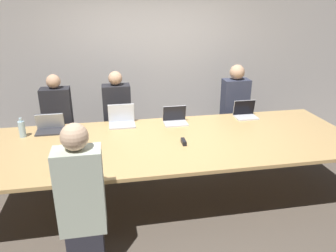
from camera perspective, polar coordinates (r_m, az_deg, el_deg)
The scene contains 14 objects.
ground_plane at distance 4.32m, azimuth 0.64°, elevation -11.98°, with size 24.00×24.00×0.00m, color brown.
curtain_wall at distance 5.52m, azimuth -3.07°, elevation 11.05°, with size 12.00×0.06×2.80m.
conference_table at distance 3.97m, azimuth 0.68°, elevation -3.09°, with size 4.51×1.63×0.78m.
laptop_far_left at distance 4.46m, azimuth -19.84°, elevation -0.05°, with size 0.35×0.24×0.24m.
person_far_left at distance 4.94m, azimuth -18.47°, elevation 0.17°, with size 0.40×0.24×1.42m.
bottle_far_left at distance 4.40m, azimuth -24.09°, elevation -0.45°, with size 0.08×0.08×0.25m.
laptop_far_center at distance 4.48m, azimuth 1.23°, elevation 1.34°, with size 0.32×0.23×0.24m.
laptop_near_left at distance 3.37m, azimuth -15.85°, elevation -6.45°, with size 0.35×0.25×0.25m.
person_near_left at distance 3.01m, azimuth -14.79°, elevation -12.91°, with size 0.40×0.24×1.45m.
laptop_far_midleft at distance 4.47m, azimuth -8.07°, elevation 1.22°, with size 0.35×0.27×0.27m.
person_far_midleft at distance 4.92m, azimuth -8.75°, elevation 0.98°, with size 0.40×0.24×1.42m.
laptop_far_right at distance 4.85m, azimuth 13.28°, elevation 2.32°, with size 0.31×0.23×0.24m.
person_far_right at distance 5.29m, azimuth 11.45°, elevation 2.50°, with size 0.40×0.24×1.45m.
stapler at distance 3.86m, azimuth 2.73°, elevation -2.76°, with size 0.05×0.15×0.05m.
Camera 1 is at (-0.71, -3.55, 2.36)m, focal length 35.00 mm.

